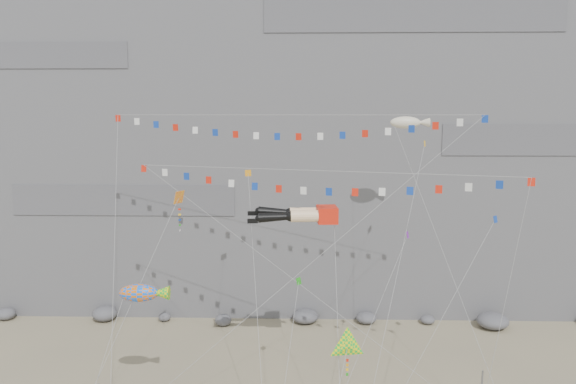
% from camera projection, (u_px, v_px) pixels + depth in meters
% --- Properties ---
extents(cliff, '(80.00, 28.00, 50.00)m').
position_uv_depth(cliff, '(306.00, 75.00, 66.82)').
color(cliff, slate).
rests_on(cliff, ground).
extents(talus_boulders, '(60.00, 3.00, 1.20)m').
position_uv_depth(talus_boulders, '(305.00, 317.00, 55.32)').
color(talus_boulders, slate).
rests_on(talus_boulders, ground).
extents(legs_kite, '(6.66, 13.02, 17.69)m').
position_uv_depth(legs_kite, '(302.00, 215.00, 41.05)').
color(legs_kite, red).
rests_on(legs_kite, ground).
extents(flag_banner_upper, '(28.47, 13.67, 25.51)m').
position_uv_depth(flag_banner_upper, '(288.00, 115.00, 43.35)').
color(flag_banner_upper, red).
rests_on(flag_banner_upper, ground).
extents(flag_banner_lower, '(26.91, 8.34, 20.17)m').
position_uv_depth(flag_banner_lower, '(316.00, 171.00, 39.58)').
color(flag_banner_lower, red).
rests_on(flag_banner_lower, ground).
extents(harlequin_kite, '(6.48, 9.93, 17.74)m').
position_uv_depth(harlequin_kite, '(179.00, 198.00, 40.79)').
color(harlequin_kite, red).
rests_on(harlequin_kite, ground).
extents(fish_windsock, '(4.93, 5.30, 10.10)m').
position_uv_depth(fish_windsock, '(139.00, 293.00, 37.48)').
color(fish_windsock, orange).
rests_on(fish_windsock, ground).
extents(delta_kite, '(3.15, 4.68, 8.17)m').
position_uv_depth(delta_kite, '(348.00, 347.00, 34.51)').
color(delta_kite, yellow).
rests_on(delta_kite, ground).
extents(blimp_windsock, '(6.90, 14.56, 24.60)m').
position_uv_depth(blimp_windsock, '(406.00, 123.00, 46.55)').
color(blimp_windsock, beige).
rests_on(blimp_windsock, ground).
extents(small_kite_a, '(3.02, 15.21, 21.50)m').
position_uv_depth(small_kite_a, '(248.00, 177.00, 45.18)').
color(small_kite_a, orange).
rests_on(small_kite_a, ground).
extents(small_kite_b, '(7.70, 11.80, 17.27)m').
position_uv_depth(small_kite_b, '(406.00, 238.00, 43.25)').
color(small_kite_b, purple).
rests_on(small_kite_b, ground).
extents(small_kite_c, '(2.05, 10.89, 13.48)m').
position_uv_depth(small_kite_c, '(298.00, 284.00, 39.56)').
color(small_kite_c, '#1E9B17').
rests_on(small_kite_c, ground).
extents(small_kite_d, '(7.36, 16.59, 25.06)m').
position_uv_depth(small_kite_d, '(423.00, 151.00, 44.72)').
color(small_kite_d, yellow).
rests_on(small_kite_d, ground).
extents(small_kite_e, '(10.87, 10.25, 18.94)m').
position_uv_depth(small_kite_e, '(493.00, 223.00, 40.84)').
color(small_kite_e, '#12389E').
rests_on(small_kite_e, ground).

